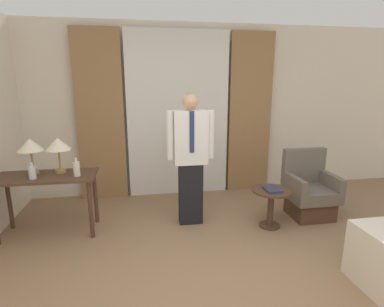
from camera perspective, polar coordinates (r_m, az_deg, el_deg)
wall_back at (r=4.90m, az=-2.84°, el=8.11°), size 10.00×0.06×2.70m
curtain_sheer_center at (r=4.78m, az=-2.64°, el=7.25°), size 1.60×0.06×2.58m
curtain_drape_left at (r=4.78m, az=-17.08°, el=6.67°), size 0.71×0.06×2.58m
curtain_drape_right at (r=5.06m, az=10.98°, el=7.38°), size 0.71×0.06×2.58m
desk at (r=3.97m, az=-26.01°, el=-5.40°), size 1.15×0.53×0.74m
table_lamp_left at (r=4.00m, az=-28.42°, el=1.24°), size 0.29×0.29×0.43m
table_lamp_right at (r=3.91m, az=-24.16°, el=1.45°), size 0.29×0.29×0.43m
bottle_near_edge at (r=3.85m, az=-28.16°, el=-3.15°), size 0.08×0.08×0.19m
bottle_by_lamp at (r=3.74m, az=-21.13°, el=-2.70°), size 0.08×0.08×0.22m
person at (r=3.75m, az=-0.28°, el=-0.37°), size 0.60×0.20×1.67m
armchair at (r=4.44m, az=21.41°, el=-6.95°), size 0.61×0.58×0.91m
side_table at (r=3.95m, az=14.81°, el=-8.85°), size 0.48×0.48×0.50m
book at (r=3.87m, az=15.05°, el=-6.62°), size 0.19×0.23×0.03m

